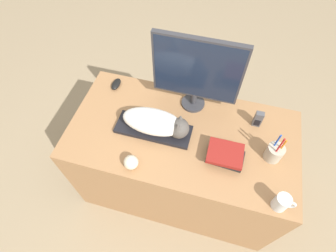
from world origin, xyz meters
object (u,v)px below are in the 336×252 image
(book_stack, at_px, (225,155))
(coffee_mug, at_px, (282,203))
(computer_mouse, at_px, (116,84))
(phone, at_px, (258,119))
(pen_cup, at_px, (274,152))
(keyboard, at_px, (154,129))
(cat, at_px, (158,123))
(monitor, at_px, (197,72))
(baseball, at_px, (131,162))

(book_stack, bearing_deg, coffee_mug, -32.30)
(computer_mouse, bearing_deg, phone, -4.41)
(pen_cup, bearing_deg, book_stack, -162.59)
(coffee_mug, bearing_deg, computer_mouse, 153.38)
(keyboard, relative_size, cat, 1.15)
(coffee_mug, distance_m, phone, 0.49)
(monitor, xyz_separation_m, coffee_mug, (0.54, -0.52, -0.23))
(pen_cup, distance_m, book_stack, 0.26)
(monitor, bearing_deg, baseball, -114.13)
(coffee_mug, bearing_deg, baseball, 179.03)
(cat, bearing_deg, computer_mouse, 143.64)
(phone, bearing_deg, book_stack, -118.06)
(coffee_mug, distance_m, baseball, 0.77)
(keyboard, relative_size, coffee_mug, 4.18)
(book_stack, bearing_deg, phone, 61.94)
(monitor, relative_size, baseball, 6.28)
(coffee_mug, xyz_separation_m, pen_cup, (-0.05, 0.27, 0.00))
(cat, relative_size, book_stack, 1.92)
(coffee_mug, bearing_deg, monitor, 136.47)
(keyboard, relative_size, computer_mouse, 4.30)
(cat, height_order, computer_mouse, cat)
(cat, bearing_deg, monitor, 59.47)
(keyboard, height_order, coffee_mug, coffee_mug)
(pen_cup, bearing_deg, baseball, -160.69)
(computer_mouse, bearing_deg, pen_cup, -14.78)
(coffee_mug, height_order, baseball, coffee_mug)
(coffee_mug, relative_size, baseball, 1.34)
(book_stack, bearing_deg, pen_cup, 17.41)
(cat, distance_m, computer_mouse, 0.47)
(baseball, relative_size, phone, 0.72)
(phone, xyz_separation_m, book_stack, (-0.15, -0.28, -0.02))
(pen_cup, distance_m, phone, 0.22)
(computer_mouse, xyz_separation_m, phone, (0.92, -0.07, 0.04))
(cat, distance_m, baseball, 0.26)
(computer_mouse, height_order, pen_cup, pen_cup)
(cat, xyz_separation_m, phone, (0.55, 0.20, -0.04))
(phone, distance_m, book_stack, 0.31)
(keyboard, distance_m, pen_cup, 0.68)
(cat, bearing_deg, pen_cup, 0.43)
(pen_cup, relative_size, baseball, 2.78)
(coffee_mug, bearing_deg, cat, 159.41)
(pen_cup, relative_size, phone, 2.01)
(monitor, distance_m, pen_cup, 0.60)
(pen_cup, height_order, phone, pen_cup)
(phone, bearing_deg, baseball, -143.97)
(keyboard, distance_m, baseball, 0.25)
(computer_mouse, relative_size, baseball, 1.30)
(keyboard, xyz_separation_m, monitor, (0.18, 0.26, 0.27))
(cat, xyz_separation_m, book_stack, (0.40, -0.07, -0.05))
(keyboard, distance_m, coffee_mug, 0.77)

